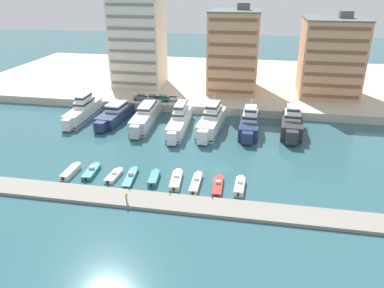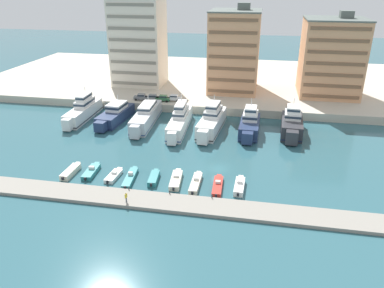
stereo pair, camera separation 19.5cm
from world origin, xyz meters
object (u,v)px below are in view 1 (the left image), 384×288
Objects in this scene: yacht_silver_mid_left at (146,116)px; car_green_mid_left at (163,98)px; yacht_navy_left at (115,115)px; motorboat_teal_left at (92,171)px; yacht_navy_center_right at (250,124)px; motorboat_white_far_right at (240,186)px; motorboat_teal_center_left at (130,178)px; car_grey_left at (152,97)px; motorboat_teal_center at (154,178)px; yacht_charcoal_mid_right at (292,124)px; yacht_white_far_left at (83,110)px; motorboat_cream_mid_right at (196,183)px; motorboat_red_right at (218,186)px; motorboat_cream_center_right at (176,180)px; motorboat_white_mid_left at (114,176)px; yacht_white_center at (212,121)px; pedestrian_near_edge at (126,197)px; car_grey_far_left at (141,97)px; car_white_center_left at (173,98)px; yacht_white_center_left at (180,120)px; motorboat_cream_far_left at (71,172)px.

yacht_silver_mid_left is 5.42× the size of car_green_mid_left.
yacht_navy_left is 29.29m from motorboat_teal_left.
motorboat_white_far_right is at bearing -91.06° from yacht_navy_center_right.
yacht_navy_center_right is at bearing 53.11° from motorboat_teal_center_left.
car_grey_left is (-28.15, 41.74, 2.66)m from motorboat_white_far_right.
motorboat_teal_center_left is at bearing -173.03° from motorboat_teal_center.
yacht_charcoal_mid_right reaches higher than motorboat_teal_left.
motorboat_cream_mid_right is at bearing -39.52° from yacht_white_far_left.
yacht_charcoal_mid_right is 32.52m from motorboat_red_right.
motorboat_white_mid_left is at bearing -177.94° from motorboat_cream_center_right.
car_grey_left reaches higher than motorboat_red_right.
yacht_white_center reaches higher than motorboat_white_mid_left.
car_green_mid_left reaches higher than motorboat_white_mid_left.
motorboat_teal_left is 3.92× the size of pedestrian_near_edge.
motorboat_red_right is (4.91, -27.63, -2.07)m from yacht_white_center.
car_green_mid_left is at bearing 116.64° from motorboat_red_right.
pedestrian_near_edge is at bearing -139.68° from motorboat_cream_mid_right.
motorboat_white_far_right is 1.60× the size of car_grey_far_left.
yacht_charcoal_mid_right is at bearing 47.27° from motorboat_teal_center.
motorboat_teal_left is (-2.44, -28.20, -1.62)m from yacht_silver_mid_left.
motorboat_red_right is (22.21, -29.06, -1.69)m from yacht_silver_mid_left.
yacht_navy_left is at bearing -133.30° from car_white_center_left.
yacht_charcoal_mid_right reaches higher than car_grey_far_left.
yacht_white_center reaches higher than motorboat_teal_center.
car_green_mid_left is 1.00× the size of car_white_center_left.
yacht_navy_left is at bearing 179.52° from yacht_charcoal_mid_right.
pedestrian_near_edge is at bearing -127.37° from yacht_charcoal_mid_right.
motorboat_teal_center_left is 1.09× the size of motorboat_red_right.
yacht_white_center_left is 17.00m from car_green_mid_left.
yacht_white_center is at bearing 75.33° from motorboat_teal_center.
motorboat_teal_center_left is 20.35m from motorboat_white_far_right.
motorboat_teal_center_left is (12.00, -0.05, -0.12)m from motorboat_cream_far_left.
car_grey_far_left and car_grey_left have the same top height.
car_grey_far_left reaches higher than motorboat_cream_far_left.
motorboat_red_right reaches higher than motorboat_white_mid_left.
motorboat_cream_far_left is at bearing -119.86° from yacht_white_center_left.
motorboat_cream_far_left is 44.31m from car_white_center_left.
yacht_navy_left reaches higher than motorboat_teal_center.
car_white_center_left is 2.32× the size of pedestrian_near_edge.
car_green_mid_left is (-25.45, 14.32, 0.95)m from yacht_navy_center_right.
pedestrian_near_edge is (10.44, -9.30, 1.18)m from motorboat_teal_left.
car_grey_far_left is (-5.45, 13.01, 1.13)m from yacht_silver_mid_left.
yacht_charcoal_mid_right is at bearing -0.48° from yacht_navy_left.
car_green_mid_left is at bearing 80.02° from motorboat_cream_far_left.
yacht_white_far_left is 2.95× the size of motorboat_white_far_right.
motorboat_white_far_right is (7.93, 0.14, 0.08)m from motorboat_cream_mid_right.
yacht_navy_center_right reaches higher than car_green_mid_left.
yacht_white_center_left is at bearing 75.54° from motorboat_white_mid_left.
car_grey_far_left is at bearing 123.32° from motorboat_red_right.
car_grey_far_left reaches higher than motorboat_cream_center_right.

